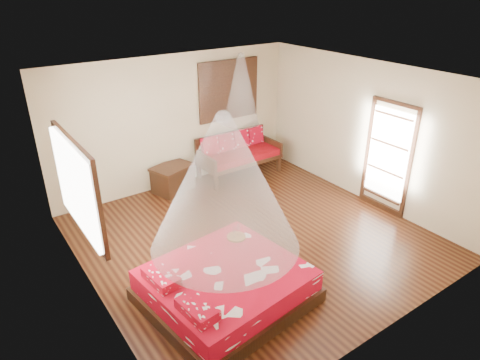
% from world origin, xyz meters
% --- Properties ---
extents(room, '(5.54, 5.54, 2.84)m').
position_xyz_m(room, '(0.00, 0.00, 1.40)').
color(room, black).
rests_on(room, ground).
extents(bed, '(2.31, 2.13, 0.64)m').
position_xyz_m(bed, '(-1.31, -1.09, 0.25)').
color(bed, black).
rests_on(bed, floor).
extents(daybed, '(1.88, 0.83, 0.96)m').
position_xyz_m(daybed, '(1.32, 2.39, 0.52)').
color(daybed, black).
rests_on(daybed, floor).
extents(storage_chest, '(0.98, 0.83, 0.57)m').
position_xyz_m(storage_chest, '(-0.31, 2.45, 0.29)').
color(storage_chest, black).
rests_on(storage_chest, floor).
extents(shutter_panel, '(1.52, 0.06, 1.32)m').
position_xyz_m(shutter_panel, '(1.32, 2.72, 1.90)').
color(shutter_panel, black).
rests_on(shutter_panel, wall_back).
extents(window_left, '(0.10, 1.74, 1.34)m').
position_xyz_m(window_left, '(-2.71, 0.20, 1.70)').
color(window_left, black).
rests_on(window_left, wall_left).
extents(glazed_door, '(0.08, 1.02, 2.16)m').
position_xyz_m(glazed_door, '(2.72, -0.60, 1.07)').
color(glazed_door, black).
rests_on(glazed_door, floor).
extents(wine_tray, '(0.29, 0.29, 0.23)m').
position_xyz_m(wine_tray, '(-0.69, -0.48, 0.56)').
color(wine_tray, brown).
rests_on(wine_tray, bed).
extents(mosquito_net_main, '(1.96, 1.96, 1.80)m').
position_xyz_m(mosquito_net_main, '(-1.29, -1.09, 1.85)').
color(mosquito_net_main, white).
rests_on(mosquito_net_main, ceiling).
extents(mosquito_net_daybed, '(0.79, 0.79, 1.50)m').
position_xyz_m(mosquito_net_daybed, '(1.32, 2.25, 2.00)').
color(mosquito_net_daybed, white).
rests_on(mosquito_net_daybed, ceiling).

